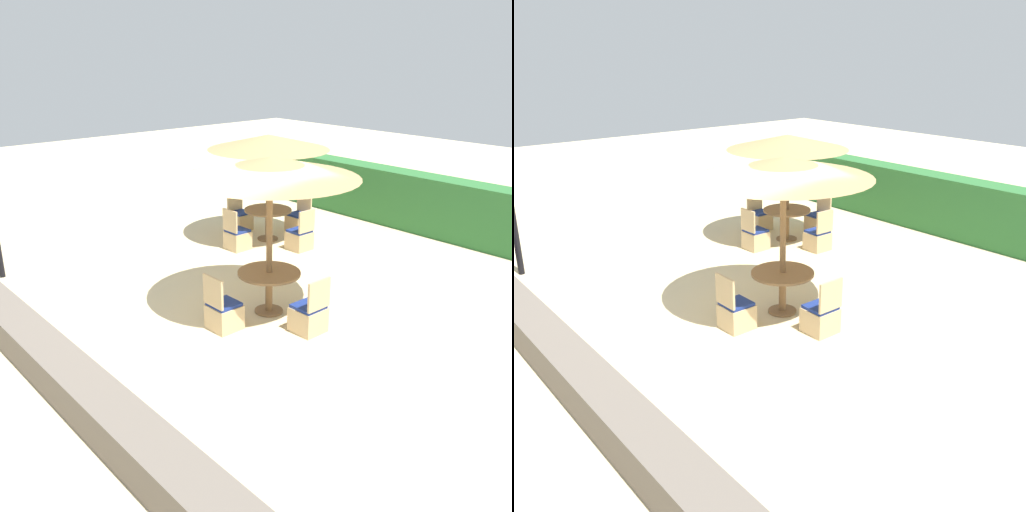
# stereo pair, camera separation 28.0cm
# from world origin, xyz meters

# --- Properties ---
(ground_plane) EXTENTS (40.00, 40.00, 0.00)m
(ground_plane) POSITION_xyz_m (0.00, 0.00, 0.00)
(ground_plane) COLOR beige
(hedge_row) EXTENTS (13.00, 0.70, 1.37)m
(hedge_row) POSITION_xyz_m (0.00, 6.42, 0.69)
(hedge_row) COLOR #2D6B33
(hedge_row) RESTS_ON ground_plane
(stone_border) EXTENTS (10.00, 0.56, 0.49)m
(stone_border) POSITION_xyz_m (0.00, -3.01, 0.25)
(stone_border) COLOR #6B6056
(stone_border) RESTS_ON ground_plane
(parasol_back_left) EXTENTS (2.71, 2.71, 2.41)m
(parasol_back_left) POSITION_xyz_m (-2.51, 3.19, 2.24)
(parasol_back_left) COLOR olive
(parasol_back_left) RESTS_ON ground_plane
(round_table_back_left) EXTENTS (1.09, 1.09, 0.72)m
(round_table_back_left) POSITION_xyz_m (-2.51, 3.19, 0.57)
(round_table_back_left) COLOR olive
(round_table_back_left) RESTS_ON ground_plane
(patio_chair_back_left_west) EXTENTS (0.46, 0.46, 0.93)m
(patio_chair_back_left_west) POSITION_xyz_m (-3.54, 3.21, 0.26)
(patio_chair_back_left_west) COLOR tan
(patio_chair_back_left_west) RESTS_ON ground_plane
(patio_chair_back_left_south) EXTENTS (0.46, 0.46, 0.93)m
(patio_chair_back_left_south) POSITION_xyz_m (-2.45, 2.21, 0.26)
(patio_chair_back_left_south) COLOR tan
(patio_chair_back_left_south) RESTS_ON ground_plane
(patio_chair_back_left_east) EXTENTS (0.46, 0.46, 0.93)m
(patio_chair_back_left_east) POSITION_xyz_m (-1.52, 3.23, 0.26)
(patio_chair_back_left_east) COLOR tan
(patio_chair_back_left_east) RESTS_ON ground_plane
(patio_chair_back_left_north) EXTENTS (0.46, 0.46, 0.93)m
(patio_chair_back_left_north) POSITION_xyz_m (-2.48, 4.16, 0.26)
(patio_chair_back_left_north) COLOR tan
(patio_chair_back_left_north) RESTS_ON ground_plane
(parasol_center) EXTENTS (2.85, 2.85, 2.62)m
(parasol_center) POSITION_xyz_m (0.35, 0.58, 2.45)
(parasol_center) COLOR olive
(parasol_center) RESTS_ON ground_plane
(round_table_center) EXTENTS (1.05, 1.05, 0.72)m
(round_table_center) POSITION_xyz_m (0.35, 0.58, 0.56)
(round_table_center) COLOR olive
(round_table_center) RESTS_ON ground_plane
(patio_chair_center_east) EXTENTS (0.46, 0.46, 0.93)m
(patio_chair_center_east) POSITION_xyz_m (1.29, 0.56, 0.26)
(patio_chair_center_east) COLOR tan
(patio_chair_center_east) RESTS_ON ground_plane
(patio_chair_center_south) EXTENTS (0.46, 0.46, 0.93)m
(patio_chair_center_south) POSITION_xyz_m (0.33, -0.38, 0.26)
(patio_chair_center_south) COLOR tan
(patio_chair_center_south) RESTS_ON ground_plane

